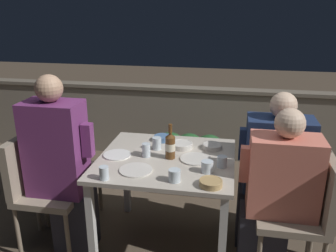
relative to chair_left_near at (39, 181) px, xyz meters
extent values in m
plane|color=brown|center=(0.95, 0.15, -0.55)|extent=(16.00, 16.00, 0.00)
cube|color=gray|center=(0.95, 1.90, -0.14)|extent=(9.00, 0.14, 0.83)
cube|color=#706656|center=(0.95, 1.90, 0.30)|extent=(9.00, 0.18, 0.04)
cube|color=#BCB2A3|center=(0.95, 0.15, 0.18)|extent=(0.98, 0.91, 0.03)
cube|color=silver|center=(0.51, -0.25, -0.19)|extent=(0.05, 0.05, 0.72)
cube|color=silver|center=(1.39, -0.25, -0.19)|extent=(0.05, 0.05, 0.72)
cube|color=silver|center=(0.51, 0.56, -0.19)|extent=(0.05, 0.05, 0.72)
cube|color=silver|center=(1.39, 0.56, -0.19)|extent=(0.05, 0.05, 0.72)
cube|color=brown|center=(1.00, 1.09, -0.41)|extent=(0.73, 0.36, 0.28)
ellipsoid|color=#235628|center=(0.79, 1.09, -0.13)|extent=(0.33, 0.47, 0.31)
ellipsoid|color=#235628|center=(1.00, 1.09, -0.13)|extent=(0.33, 0.47, 0.31)
ellipsoid|color=#235628|center=(1.20, 1.09, -0.13)|extent=(0.33, 0.47, 0.31)
cube|color=gray|center=(0.10, 0.00, -0.10)|extent=(0.45, 0.45, 0.05)
cube|color=gray|center=(-0.10, 0.00, 0.14)|extent=(0.06, 0.45, 0.42)
cylinder|color=#7F705B|center=(-0.10, -0.20, -0.34)|extent=(0.03, 0.03, 0.43)
cylinder|color=#7F705B|center=(0.29, -0.20, -0.34)|extent=(0.03, 0.03, 0.43)
cylinder|color=#7F705B|center=(-0.10, 0.20, -0.34)|extent=(0.03, 0.03, 0.43)
cylinder|color=#7F705B|center=(0.29, 0.20, -0.34)|extent=(0.03, 0.03, 0.43)
cube|color=#282833|center=(0.27, 0.00, -0.31)|extent=(0.29, 0.23, 0.48)
cube|color=#6B2D66|center=(0.17, 0.00, 0.27)|extent=(0.41, 0.26, 0.69)
cube|color=#6B2D66|center=(0.42, 0.00, 0.36)|extent=(0.07, 0.07, 0.24)
sphere|color=tan|center=(0.17, 0.00, 0.71)|extent=(0.19, 0.19, 0.19)
cube|color=gray|center=(0.07, 0.33, -0.10)|extent=(0.45, 0.45, 0.05)
cube|color=gray|center=(-0.14, 0.33, 0.14)|extent=(0.06, 0.45, 0.42)
cylinder|color=#7F705B|center=(-0.13, 0.13, -0.34)|extent=(0.03, 0.03, 0.43)
cylinder|color=#7F705B|center=(0.26, 0.13, -0.34)|extent=(0.03, 0.03, 0.43)
cylinder|color=#7F705B|center=(-0.13, 0.53, -0.34)|extent=(0.03, 0.03, 0.43)
cylinder|color=#7F705B|center=(0.26, 0.53, -0.34)|extent=(0.03, 0.03, 0.43)
cube|color=gray|center=(1.82, 0.01, -0.10)|extent=(0.45, 0.45, 0.05)
cube|color=gray|center=(2.02, 0.01, 0.14)|extent=(0.06, 0.45, 0.42)
cylinder|color=#7F705B|center=(1.63, 0.21, -0.34)|extent=(0.03, 0.03, 0.43)
cylinder|color=#7F705B|center=(2.02, 0.21, -0.34)|extent=(0.03, 0.03, 0.43)
cube|color=#282833|center=(1.65, 0.01, -0.31)|extent=(0.32, 0.23, 0.48)
cube|color=#E07A66|center=(1.75, 0.01, 0.20)|extent=(0.45, 0.26, 0.54)
cube|color=#E07A66|center=(1.50, 0.01, 0.26)|extent=(0.07, 0.07, 0.24)
sphere|color=beige|center=(1.75, 0.01, 0.56)|extent=(0.19, 0.19, 0.19)
cube|color=gray|center=(1.82, 0.33, -0.10)|extent=(0.45, 0.45, 0.05)
cube|color=gray|center=(2.02, 0.33, 0.14)|extent=(0.06, 0.45, 0.42)
cylinder|color=#7F705B|center=(1.62, 0.13, -0.34)|extent=(0.03, 0.03, 0.43)
cylinder|color=#7F705B|center=(2.01, 0.13, -0.34)|extent=(0.03, 0.03, 0.43)
cylinder|color=#7F705B|center=(1.62, 0.53, -0.34)|extent=(0.03, 0.03, 0.43)
cylinder|color=#7F705B|center=(2.01, 0.53, -0.34)|extent=(0.03, 0.03, 0.43)
cube|color=#282833|center=(1.65, 0.33, -0.31)|extent=(0.33, 0.23, 0.48)
cube|color=navy|center=(1.75, 0.33, 0.21)|extent=(0.47, 0.26, 0.56)
cube|color=navy|center=(1.50, 0.33, 0.28)|extent=(0.07, 0.07, 0.24)
sphere|color=beige|center=(1.75, 0.33, 0.58)|extent=(0.19, 0.19, 0.19)
cylinder|color=brown|center=(0.98, 0.15, 0.28)|extent=(0.07, 0.07, 0.16)
cylinder|color=beige|center=(0.98, 0.15, 0.29)|extent=(0.07, 0.07, 0.06)
cone|color=brown|center=(0.98, 0.15, 0.37)|extent=(0.07, 0.07, 0.03)
cylinder|color=brown|center=(0.98, 0.15, 0.42)|extent=(0.03, 0.03, 0.07)
cylinder|color=white|center=(0.58, 0.12, 0.20)|extent=(0.20, 0.20, 0.01)
cylinder|color=silver|center=(1.16, 0.16, 0.20)|extent=(0.22, 0.22, 0.01)
cylinder|color=silver|center=(0.79, -0.09, 0.20)|extent=(0.22, 0.22, 0.01)
cylinder|color=silver|center=(1.03, 0.36, 0.22)|extent=(0.17, 0.17, 0.04)
torus|color=silver|center=(1.03, 0.36, 0.24)|extent=(0.17, 0.17, 0.01)
cylinder|color=tan|center=(1.29, -0.21, 0.22)|extent=(0.14, 0.14, 0.04)
torus|color=tan|center=(1.29, -0.21, 0.23)|extent=(0.14, 0.14, 0.01)
cylinder|color=#4C709E|center=(0.85, 0.48, 0.22)|extent=(0.13, 0.13, 0.04)
torus|color=#4C709E|center=(0.85, 0.48, 0.24)|extent=(0.13, 0.13, 0.01)
cylinder|color=beige|center=(1.26, 0.38, 0.22)|extent=(0.15, 0.15, 0.04)
torus|color=beige|center=(1.26, 0.38, 0.23)|extent=(0.15, 0.15, 0.01)
cylinder|color=silver|center=(1.06, -0.19, 0.24)|extent=(0.08, 0.08, 0.08)
cylinder|color=silver|center=(0.62, -0.25, 0.24)|extent=(0.06, 0.06, 0.09)
cylinder|color=silver|center=(1.35, 0.07, 0.24)|extent=(0.07, 0.07, 0.08)
cylinder|color=silver|center=(0.85, 0.29, 0.25)|extent=(0.07, 0.07, 0.09)
cylinder|color=silver|center=(1.26, -0.03, 0.24)|extent=(0.08, 0.08, 0.08)
cylinder|color=silver|center=(0.80, 0.14, 0.25)|extent=(0.06, 0.06, 0.10)
cylinder|color=#9E5638|center=(-0.31, 0.71, -0.43)|extent=(0.28, 0.28, 0.24)
cylinder|color=#47331E|center=(-0.31, 0.71, -0.20)|extent=(0.03, 0.03, 0.22)
ellipsoid|color=#235628|center=(-0.31, 0.71, 0.07)|extent=(0.39, 0.39, 0.35)
camera|label=1|loc=(1.39, -2.16, 1.27)|focal=38.00mm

